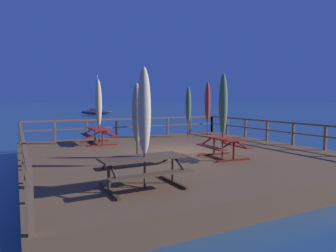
# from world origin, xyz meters

# --- Properties ---
(ground_plane) EXTENTS (600.00, 600.00, 0.00)m
(ground_plane) POSITION_xyz_m (0.00, 0.00, 0.00)
(ground_plane) COLOR navy
(wooden_deck) EXTENTS (12.00, 12.10, 0.62)m
(wooden_deck) POSITION_xyz_m (0.00, 0.00, 0.31)
(wooden_deck) COLOR brown
(wooden_deck) RESTS_ON ground
(railing_waterside_far) EXTENTS (11.80, 0.10, 1.09)m
(railing_waterside_far) POSITION_xyz_m (0.00, 5.90, 1.36)
(railing_waterside_far) COLOR brown
(railing_waterside_far) RESTS_ON wooden_deck
(railing_side_left) EXTENTS (0.10, 11.90, 1.09)m
(railing_side_left) POSITION_xyz_m (-5.85, 0.00, 1.36)
(railing_side_left) COLOR brown
(railing_side_left) RESTS_ON wooden_deck
(railing_side_right) EXTENTS (0.10, 11.90, 1.09)m
(railing_side_right) POSITION_xyz_m (5.85, 0.00, 1.36)
(railing_side_right) COLOR brown
(railing_side_right) RESTS_ON wooden_deck
(picnic_table_mid_right) EXTENTS (1.43, 1.95, 0.78)m
(picnic_table_mid_right) POSITION_xyz_m (-2.40, 3.74, 1.18)
(picnic_table_mid_right) COLOR maroon
(picnic_table_mid_right) RESTS_ON wooden_deck
(picnic_table_mid_centre) EXTENTS (1.51, 1.75, 0.78)m
(picnic_table_mid_centre) POSITION_xyz_m (0.83, -2.01, 1.17)
(picnic_table_mid_centre) COLOR maroon
(picnic_table_mid_centre) RESTS_ON wooden_deck
(picnic_table_back_left) EXTENTS (2.10, 1.46, 0.78)m
(picnic_table_back_left) POSITION_xyz_m (-3.29, -4.21, 1.18)
(picnic_table_back_left) COLOR brown
(picnic_table_back_left) RESTS_ON wooden_deck
(patio_umbrella_short_back) EXTENTS (0.32, 0.32, 3.16)m
(patio_umbrella_short_back) POSITION_xyz_m (-2.37, 3.73, 2.63)
(patio_umbrella_short_back) COLOR #4C3828
(patio_umbrella_short_back) RESTS_ON wooden_deck
(patio_umbrella_tall_back_right) EXTENTS (0.32, 0.32, 3.11)m
(patio_umbrella_tall_back_right) POSITION_xyz_m (0.83, -1.95, 2.60)
(patio_umbrella_tall_back_right) COLOR #4C3828
(patio_umbrella_tall_back_right) RESTS_ON wooden_deck
(patio_umbrella_tall_back_left) EXTENTS (0.32, 0.32, 2.94)m
(patio_umbrella_tall_back_left) POSITION_xyz_m (-3.24, -4.23, 2.49)
(patio_umbrella_tall_back_left) COLOR #4C3828
(patio_umbrella_tall_back_left) RESTS_ON wooden_deck
(patio_umbrella_short_mid) EXTENTS (0.32, 0.32, 3.19)m
(patio_umbrella_short_mid) POSITION_xyz_m (3.99, 3.71, 2.65)
(patio_umbrella_short_mid) COLOR #4C3828
(patio_umbrella_short_mid) RESTS_ON wooden_deck
(patio_umbrella_short_front) EXTENTS (0.32, 0.32, 2.68)m
(patio_umbrella_short_front) POSITION_xyz_m (-2.52, -1.87, 2.33)
(patio_umbrella_short_front) COLOR #4C3828
(patio_umbrella_short_front) RESTS_ON wooden_deck
(patio_umbrella_tall_mid_left) EXTENTS (0.32, 0.32, 2.94)m
(patio_umbrella_tall_mid_left) POSITION_xyz_m (2.90, 4.04, 2.49)
(patio_umbrella_tall_mid_left) COLOR #4C3828
(patio_umbrella_tall_mid_left) RESTS_ON wooden_deck
(sailboat_distant) EXTENTS (6.21, 2.79, 7.72)m
(sailboat_distant) POSITION_xyz_m (8.25, 48.63, 0.51)
(sailboat_distant) COLOR navy
(sailboat_distant) RESTS_ON ground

